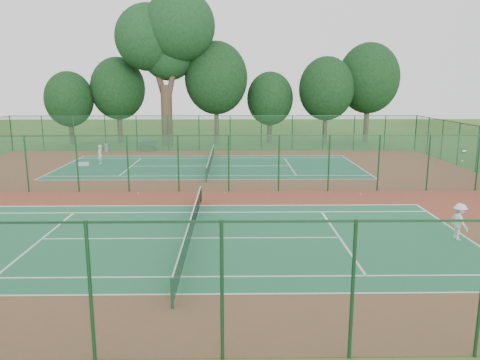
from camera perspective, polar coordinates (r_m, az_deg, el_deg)
name	(u,v)px	position (r m, az deg, el deg)	size (l,w,h in m)	color
ground	(204,191)	(29.02, -4.42, -1.39)	(120.00, 120.00, 0.00)	#325B1C
red_pad	(204,191)	(29.01, -4.42, -1.38)	(40.00, 36.00, 0.01)	brown
court_near	(191,238)	(20.37, -5.96, -7.08)	(23.77, 10.97, 0.01)	#1F623F
court_far	(211,166)	(37.82, -3.59, 1.71)	(23.77, 10.97, 0.01)	#1C5B40
fence_north	(215,133)	(46.49, -3.10, 5.74)	(40.00, 0.09, 3.50)	#1A4E29
fence_south	(156,292)	(11.42, -10.17, -13.25)	(40.00, 0.09, 3.50)	#194B30
fence_divider	(204,163)	(28.67, -4.47, 2.04)	(40.00, 0.09, 3.50)	#1C5535
tennis_net_near	(191,226)	(20.21, -5.99, -5.65)	(0.10, 12.90, 0.97)	#143721
tennis_net_far	(211,160)	(37.73, -3.60, 2.50)	(0.10, 12.90, 0.97)	#153922
player_near	(459,222)	(21.92, 25.17, -4.61)	(1.02, 0.59, 1.58)	silver
player_far	(100,154)	(40.37, -16.71, 3.01)	(0.57, 0.38, 1.58)	silver
trash_bin	(107,148)	(47.60, -15.96, 3.81)	(0.44, 0.44, 0.80)	slate
bench	(148,146)	(46.88, -11.15, 4.07)	(1.70, 0.91, 1.01)	#13361F
kit_bag	(84,164)	(39.93, -18.51, 1.86)	(0.80, 0.30, 0.30)	silver
stray_ball_a	(225,193)	(28.36, -1.85, -1.58)	(0.07, 0.07, 0.07)	#D9EC36
stray_ball_b	(360,194)	(29.01, 14.47, -1.65)	(0.07, 0.07, 0.07)	#D0D631
stray_ball_c	(139,193)	(28.87, -12.27, -1.61)	(0.07, 0.07, 0.07)	#C0E435
big_tree	(166,37)	(50.98, -9.04, 16.87)	(10.38, 7.60, 15.95)	#3C2C20
evergreen_row	(221,143)	(52.88, -2.28, 4.55)	(39.00, 5.00, 12.00)	black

